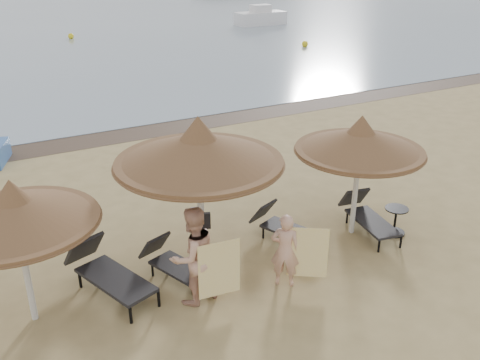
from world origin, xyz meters
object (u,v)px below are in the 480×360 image
object	(u,v)px
palapa_right	(360,141)
side_table	(395,221)
lounger_far_right	(367,215)
lounger_far_left	(106,271)
person_right	(285,245)
palapa_left	(14,211)
palapa_center	(199,150)
lounger_near_left	(174,262)
person_left	(193,249)
lounger_near_right	(284,225)

from	to	relation	value
palapa_right	side_table	xyz separation A→B (m)	(0.82, -0.50, -1.92)
lounger_far_right	lounger_far_left	bearing A→B (deg)	-175.57
side_table	person_right	bearing A→B (deg)	-171.49
palapa_left	palapa_center	world-z (taller)	palapa_center
palapa_left	lounger_far_left	xyz separation A→B (m)	(1.38, 0.25, -1.73)
lounger_near_left	lounger_far_right	xyz separation A→B (m)	(4.64, -0.25, 0.02)
palapa_right	person_right	size ratio (longest dim) A/B	1.60
palapa_center	lounger_far_right	distance (m)	4.57
lounger_far_right	palapa_left	bearing A→B (deg)	-172.75
lounger_far_left	side_table	distance (m)	6.44
lounger_far_left	side_table	world-z (taller)	lounger_far_left
palapa_center	person_left	world-z (taller)	palapa_center
palapa_left	side_table	distance (m)	8.00
side_table	person_right	distance (m)	3.38
lounger_near_right	lounger_far_right	xyz separation A→B (m)	(1.94, -0.51, 0.02)
person_right	palapa_left	bearing A→B (deg)	23.00
palapa_center	lounger_near_left	xyz separation A→B (m)	(-0.65, -0.11, -2.22)
lounger_far_left	lounger_far_right	world-z (taller)	lounger_far_left
lounger_near_left	lounger_far_left	bearing A→B (deg)	149.10
palapa_left	person_left	bearing A→B (deg)	-17.05
palapa_center	lounger_near_left	bearing A→B (deg)	-170.58
lounger_near_left	lounger_near_right	xyz separation A→B (m)	(2.71, 0.26, -0.00)
lounger_far_left	lounger_near_left	distance (m)	1.31
palapa_center	palapa_right	xyz separation A→B (m)	(3.61, -0.32, -0.34)
lounger_far_right	lounger_near_right	bearing A→B (deg)	174.32
palapa_right	lounger_far_left	xyz separation A→B (m)	(-5.55, 0.44, -1.80)
lounger_near_right	lounger_far_right	distance (m)	2.00
palapa_left	lounger_far_right	world-z (taller)	palapa_left
palapa_center	lounger_far_right	world-z (taller)	palapa_center
lounger_near_right	person_left	size ratio (longest dim) A/B	0.82
lounger_near_left	lounger_near_right	world-z (taller)	lounger_near_left
lounger_near_left	lounger_far_right	bearing A→B (deg)	-23.55
lounger_far_left	person_right	size ratio (longest dim) A/B	1.25
lounger_near_left	palapa_left	bearing A→B (deg)	159.79
palapa_center	person_right	size ratio (longest dim) A/B	1.84
person_left	person_right	xyz separation A→B (m)	(1.74, -0.35, -0.22)
lounger_far_left	person_left	distance (m)	1.86
palapa_center	person_right	distance (m)	2.42
person_left	person_right	world-z (taller)	person_left
palapa_left	lounger_near_left	world-z (taller)	palapa_left
palapa_right	palapa_center	bearing A→B (deg)	174.97
lounger_near_left	person_right	distance (m)	2.23
palapa_left	side_table	bearing A→B (deg)	-5.10
palapa_right	lounger_near_right	size ratio (longest dim) A/B	1.55
lounger_far_left	palapa_right	bearing A→B (deg)	-24.37
palapa_left	lounger_far_right	bearing A→B (deg)	-1.83
person_right	lounger_near_right	bearing A→B (deg)	-83.96
lounger_near_right	side_table	bearing A→B (deg)	-44.33
palapa_left	palapa_center	distance (m)	3.35
lounger_far_left	person_right	bearing A→B (deg)	-44.74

